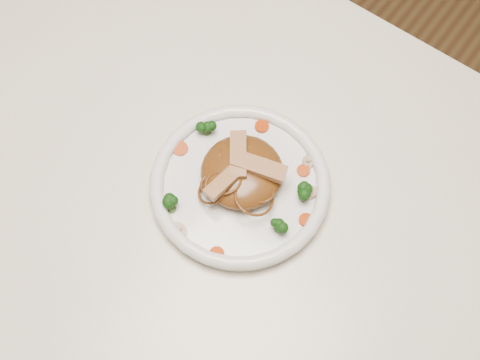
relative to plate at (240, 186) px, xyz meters
The scene contains 20 objects.
ground 0.76m from the plate, 162.63° to the right, with size 4.00×4.00×0.00m, color #4C301A.
table 0.11m from the plate, 162.63° to the right, with size 1.20×0.80×0.75m.
plate is the anchor object (origin of this frame).
noodle_mound 0.03m from the plate, 112.39° to the left, with size 0.12×0.12×0.04m, color brown.
chicken_a 0.06m from the plate, 54.38° to the left, with size 0.08×0.02×0.01m, color tan.
chicken_b 0.05m from the plate, 131.80° to the left, with size 0.07×0.02×0.01m, color tan.
chicken_c 0.05m from the plate, 110.76° to the right, with size 0.06×0.02×0.01m, color tan.
broccoli_0 0.09m from the plate, 24.29° to the left, with size 0.03×0.03×0.03m, color #12420D, non-canonical shape.
broccoli_1 0.10m from the plate, 156.75° to the left, with size 0.03×0.03×0.03m, color #12420D, non-canonical shape.
broccoli_2 0.11m from the plate, 121.35° to the right, with size 0.03×0.03×0.03m, color #12420D, non-canonical shape.
broccoli_3 0.09m from the plate, 14.54° to the right, with size 0.02×0.02×0.03m, color #12420D, non-canonical shape.
carrot_0 0.09m from the plate, 49.51° to the left, with size 0.02×0.02×0.01m, color #BB3606.
carrot_1 0.10m from the plate, behind, with size 0.02×0.02×0.01m, color #BB3606.
carrot_2 0.11m from the plate, ahead, with size 0.02×0.02×0.01m, color #BB3606.
carrot_3 0.10m from the plate, 107.79° to the left, with size 0.02×0.02×0.01m, color #BB3606.
carrot_4 0.11m from the plate, 69.77° to the right, with size 0.02×0.02×0.01m, color #BB3606.
mushroom_0 0.11m from the plate, 103.07° to the right, with size 0.02×0.02×0.01m, color beige.
mushroom_1 0.10m from the plate, 28.03° to the left, with size 0.03×0.03×0.01m, color beige.
mushroom_2 0.11m from the plate, 156.86° to the left, with size 0.03×0.03×0.01m, color beige.
mushroom_3 0.10m from the plate, 56.23° to the left, with size 0.02×0.02×0.01m, color beige.
Camera 1 is at (0.26, -0.28, 1.57)m, focal length 46.87 mm.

